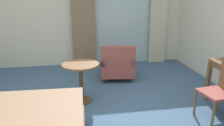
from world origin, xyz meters
TOP-DOWN VIEW (x-y plane):
  - ground at (0.00, 0.00)m, footprint 5.70×6.56m
  - wall_back at (0.00, 3.02)m, footprint 5.30×0.12m
  - balcony_glass_door at (0.89, 2.94)m, footprint 1.54×0.02m
  - curtain_panel_left at (-0.11, 2.84)m, footprint 0.58×0.10m
  - curtain_panel_right at (1.88, 2.84)m, footprint 0.45×0.10m
  - desk_chair at (1.75, -0.17)m, footprint 0.51×0.49m
  - armchair_by_window at (0.55, 1.70)m, footprint 0.79×0.79m
  - round_cafe_table at (-0.27, 0.73)m, footprint 0.62×0.62m

SIDE VIEW (x-z plane):
  - ground at x=0.00m, z-range -0.10..0.00m
  - armchair_by_window at x=0.55m, z-range -0.07..0.72m
  - desk_chair at x=1.75m, z-range 0.04..0.94m
  - round_cafe_table at x=-0.27m, z-range 0.16..0.85m
  - balcony_glass_door at x=0.89m, z-range 0.00..2.50m
  - curtain_panel_left at x=-0.11m, z-range 0.00..2.64m
  - curtain_panel_right at x=1.88m, z-range 0.00..2.64m
  - wall_back at x=0.00m, z-range 0.00..2.84m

